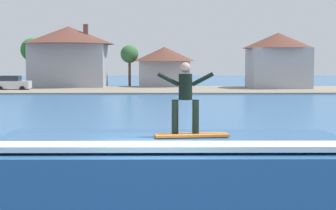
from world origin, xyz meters
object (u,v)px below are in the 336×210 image
object	(u,v)px
surfer	(185,94)
house_small_cottage	(164,63)
car_near_shore	(13,83)
car_far_shore	(277,82)
wave_crest	(170,170)
house_gabled_white	(278,58)
tree_tall_bare	(32,50)
surfboard	(191,135)
house_with_chimney	(69,51)
tree_short_bushy	(129,55)

from	to	relation	value
surfer	house_small_cottage	bearing A→B (deg)	90.39
car_near_shore	car_far_shore	bearing A→B (deg)	4.46
wave_crest	house_gabled_white	bearing A→B (deg)	75.39
house_small_cottage	tree_tall_bare	bearing A→B (deg)	175.61
tree_tall_bare	surfboard	bearing A→B (deg)	-73.03
house_small_cottage	tree_tall_bare	size ratio (longest dim) A/B	1.23
house_with_chimney	tree_short_bushy	bearing A→B (deg)	13.17
house_gabled_white	house_small_cottage	distance (m)	15.13
car_far_shore	tree_short_bushy	size ratio (longest dim) A/B	0.73
car_near_shore	tree_tall_bare	size ratio (longest dim) A/B	0.59
wave_crest	house_with_chimney	bearing A→B (deg)	102.30
wave_crest	car_near_shore	bearing A→B (deg)	109.65
surfboard	house_gabled_white	xyz separation A→B (m)	(13.92, 55.67, 2.25)
wave_crest	house_gabled_white	world-z (taller)	house_gabled_white
house_with_chimney	house_small_cottage	world-z (taller)	house_with_chimney
surfboard	tree_tall_bare	distance (m)	64.36
surfer	tree_short_bushy	bearing A→B (deg)	94.88
car_far_shore	surfboard	bearing A→B (deg)	-104.08
surfboard	house_small_cottage	size ratio (longest dim) A/B	0.21
surfer	surfboard	bearing A→B (deg)	-24.61
house_gabled_white	house_with_chimney	bearing A→B (deg)	172.25
surfboard	house_small_cottage	xyz separation A→B (m)	(-0.55, 60.08, 1.61)
surfer	house_small_cottage	world-z (taller)	house_small_cottage
surfboard	car_far_shore	world-z (taller)	car_far_shore
car_far_shore	tree_tall_bare	size ratio (longest dim) A/B	0.63
car_far_shore	tree_short_bushy	xyz separation A→B (m)	(-18.85, 7.54, 3.55)
wave_crest	car_near_shore	world-z (taller)	car_near_shore
surfboard	house_with_chimney	world-z (taller)	house_with_chimney
tree_tall_bare	tree_short_bushy	size ratio (longest dim) A/B	1.16
surfboard	car_near_shore	bearing A→B (deg)	110.03
house_small_cottage	tree_short_bushy	bearing A→B (deg)	166.16
surfer	car_near_shore	size ratio (longest dim) A/B	0.42
wave_crest	surfer	xyz separation A→B (m)	(0.36, -0.27, 1.88)
surfer	tree_tall_bare	bearing A→B (deg)	106.86
tree_tall_bare	house_gabled_white	bearing A→B (deg)	-10.07
house_with_chimney	house_gabled_white	size ratio (longest dim) A/B	1.35
surfer	tree_tall_bare	size ratio (longest dim) A/B	0.25
surfer	house_with_chimney	bearing A→B (deg)	102.58
wave_crest	surfboard	world-z (taller)	surfboard
surfer	tree_tall_bare	xyz separation A→B (m)	(-18.61, 61.41, 2.45)
car_far_shore	house_small_cottage	size ratio (longest dim) A/B	0.51
wave_crest	tree_tall_bare	distance (m)	63.95
surfboard	house_gabled_white	world-z (taller)	house_gabled_white
surfer	house_small_cottage	size ratio (longest dim) A/B	0.20
surfer	tree_short_bushy	xyz separation A→B (m)	(-5.23, 61.20, 1.83)
house_gabled_white	tree_tall_bare	bearing A→B (deg)	169.93
car_far_shore	tree_short_bushy	distance (m)	20.61
surfboard	tree_tall_bare	xyz separation A→B (m)	(-18.76, 61.47, 3.42)
tree_short_bushy	wave_crest	bearing A→B (deg)	-85.43
house_small_cottage	surfer	bearing A→B (deg)	-89.61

